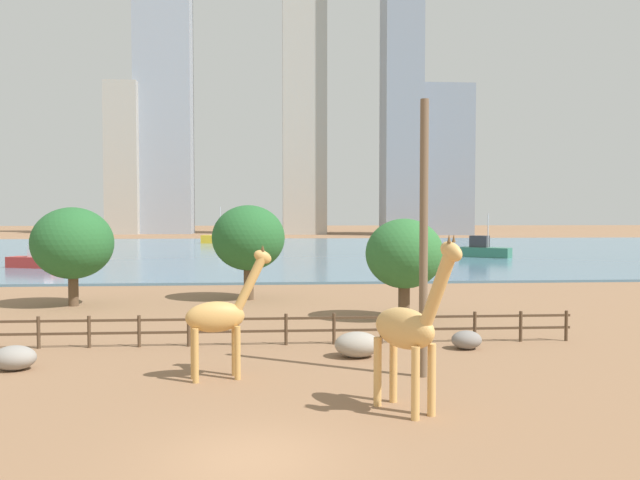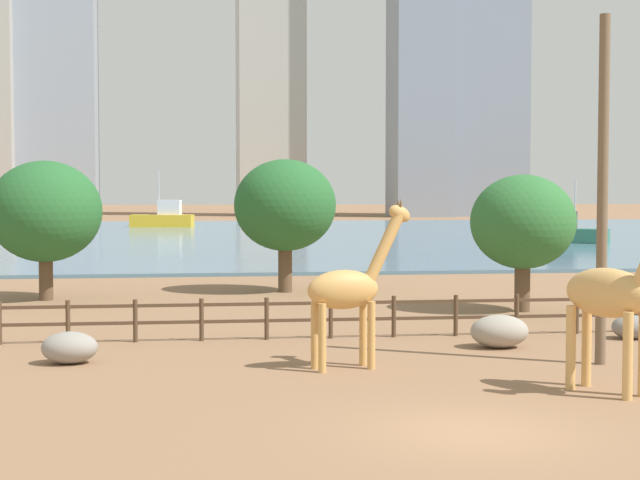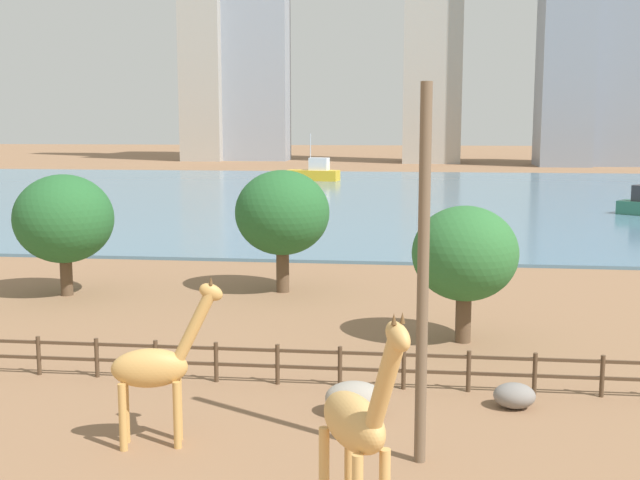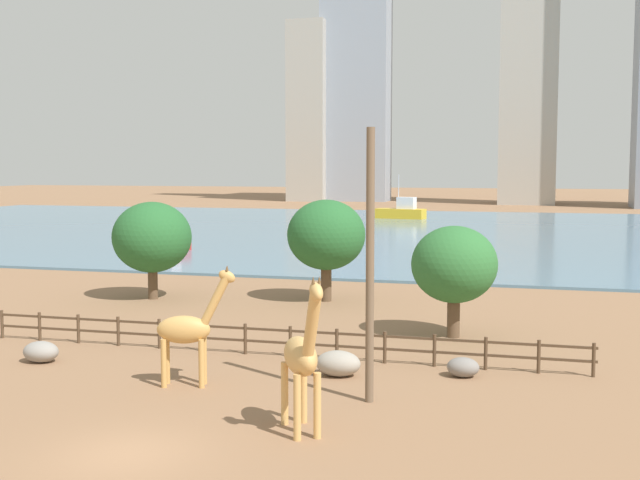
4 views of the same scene
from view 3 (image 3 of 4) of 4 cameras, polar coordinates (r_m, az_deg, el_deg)
ground_plane at (r=92.72m, az=3.64°, el=3.25°), size 400.00×400.00×0.00m
harbor_water at (r=89.73m, az=3.53°, el=3.14°), size 180.00×86.00×0.20m
giraffe_tall at (r=21.07m, az=-11.56°, el=-8.86°), size 2.97×1.22×4.38m
giraffe_companion at (r=16.35m, az=2.71°, el=-12.96°), size 2.19×3.01×4.91m
utility_pole at (r=19.20m, az=7.33°, el=-2.68°), size 0.28×0.28×9.18m
boulder_by_pole at (r=24.41m, az=13.66°, el=-10.70°), size 1.22×0.99×0.74m
boulder_small at (r=23.20m, az=2.51°, el=-11.19°), size 1.71×1.29×0.97m
enclosure_fence at (r=25.88m, az=-5.18°, el=-8.50°), size 26.12×0.14×1.30m
tree_left_large at (r=39.97m, az=-17.76°, el=1.43°), size 4.69×4.69×5.82m
tree_center_broad at (r=30.38m, az=10.27°, el=-0.99°), size 3.96×3.96×5.19m
tree_right_tall at (r=38.85m, az=-2.70°, el=1.92°), size 4.58×4.58×5.98m
boat_sailboat at (r=67.40m, az=-17.80°, el=1.78°), size 5.60×3.58×2.32m
boat_tug at (r=111.97m, az=-0.41°, el=4.80°), size 7.55×3.73×6.50m
skyline_tower_needle at (r=177.55m, az=-8.25°, el=12.18°), size 8.67×9.99×40.61m
skyline_tower_glass at (r=167.45m, az=20.72°, el=11.66°), size 14.21×15.21×38.77m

